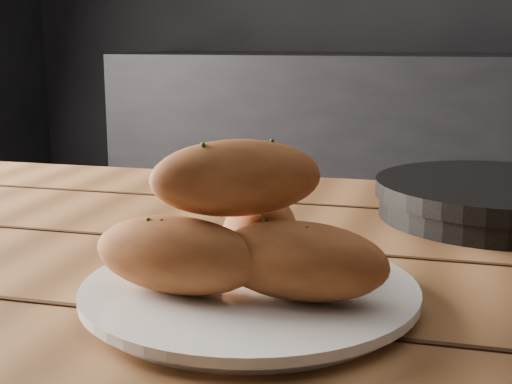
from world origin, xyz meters
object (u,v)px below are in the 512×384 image
table (378,384)px  skillet (501,199)px  plate (250,294)px  bread_rolls (243,231)px

table → skillet: (0.12, 0.29, 0.11)m
table → plate: bearing=-149.5°
skillet → table: bearing=-111.7°
table → bread_rolls: (-0.11, -0.06, 0.15)m
skillet → plate: bearing=-121.8°
table → skillet: 0.33m
table → plate: size_ratio=6.02×
bread_rolls → table: bearing=30.6°
table → bread_rolls: bearing=-149.4°
skillet → bread_rolls: bearing=-122.2°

